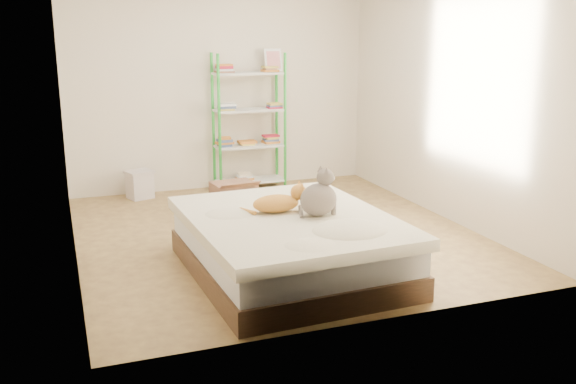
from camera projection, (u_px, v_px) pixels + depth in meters
name	position (u px, v px, depth m)	size (l,w,h in m)	color
room	(275.00, 103.00, 6.08)	(3.81, 4.21, 2.61)	tan
bed	(289.00, 245.00, 5.31)	(1.66, 2.03, 0.50)	brown
orange_cat	(276.00, 201.00, 5.33)	(0.47, 0.25, 0.19)	#EFAC49
grey_cat	(318.00, 193.00, 5.20)	(0.29, 0.34, 0.39)	gray
shelf_unit	(250.00, 122.00, 8.01)	(0.89, 0.36, 1.74)	green
cardboard_box	(234.00, 196.00, 7.17)	(0.49, 0.48, 0.37)	#92644E
white_bin	(140.00, 184.00, 7.68)	(0.37, 0.35, 0.34)	beige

